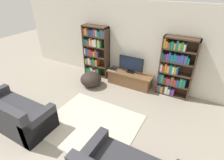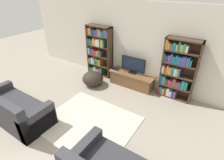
% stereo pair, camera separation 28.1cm
% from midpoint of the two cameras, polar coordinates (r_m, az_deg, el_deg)
% --- Properties ---
extents(wall_back, '(8.80, 0.06, 2.60)m').
position_cam_midpoint_polar(wall_back, '(5.66, 9.08, 11.24)').
color(wall_back, silver).
rests_on(wall_back, ground_plane).
extents(bookshelf_left, '(0.94, 0.30, 1.78)m').
position_cam_midpoint_polar(bookshelf_left, '(6.26, -3.00, 9.72)').
color(bookshelf_left, '#422D1E').
rests_on(bookshelf_left, ground_plane).
extents(bookshelf_right, '(0.94, 0.30, 1.78)m').
position_cam_midpoint_polar(bookshelf_right, '(5.27, 21.80, 3.03)').
color(bookshelf_right, '#422D1E').
rests_on(bookshelf_right, ground_plane).
extents(tv_stand, '(1.50, 0.50, 0.45)m').
position_cam_midpoint_polar(tv_stand, '(5.80, 7.80, 0.18)').
color(tv_stand, brown).
rests_on(tv_stand, ground_plane).
extents(television, '(0.82, 0.16, 0.54)m').
position_cam_midpoint_polar(television, '(5.60, 8.34, 4.90)').
color(television, black).
rests_on(television, tv_stand).
extents(laptop, '(0.29, 0.24, 0.03)m').
position_cam_midpoint_polar(laptop, '(5.89, 2.51, 3.53)').
color(laptop, silver).
rests_on(laptop, tv_stand).
extents(area_rug, '(2.18, 1.84, 0.02)m').
position_cam_midpoint_polar(area_rug, '(4.45, -5.71, -13.78)').
color(area_rug, beige).
rests_on(area_rug, ground_plane).
extents(couch_left_sectional, '(1.89, 0.86, 0.89)m').
position_cam_midpoint_polar(couch_left_sectional, '(4.88, -27.75, -8.71)').
color(couch_left_sectional, '#2D2D33').
rests_on(couch_left_sectional, ground_plane).
extents(beanbag_ottoman, '(0.69, 0.69, 0.47)m').
position_cam_midpoint_polar(beanbag_ottoman, '(5.80, -4.90, 0.45)').
color(beanbag_ottoman, '#2D231E').
rests_on(beanbag_ottoman, ground_plane).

